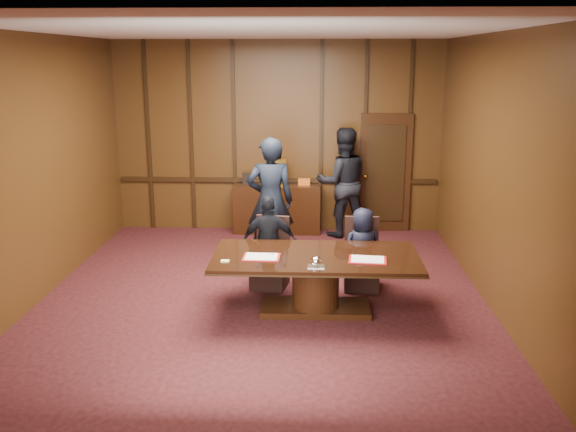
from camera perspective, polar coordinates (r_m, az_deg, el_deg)
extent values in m
plane|color=black|center=(8.38, -2.34, -7.68)|extent=(7.00, 7.00, 0.00)
plane|color=silver|center=(7.76, -2.61, 16.97)|extent=(7.00, 7.00, 0.00)
cube|color=black|center=(11.34, -0.98, 7.37)|extent=(6.00, 0.04, 3.50)
cube|color=black|center=(4.51, -6.18, -3.93)|extent=(6.00, 0.04, 3.50)
cube|color=black|center=(8.67, -22.68, 3.99)|extent=(0.04, 7.00, 3.50)
cube|color=black|center=(8.20, 18.96, 3.78)|extent=(0.04, 7.00, 3.50)
cube|color=black|center=(11.44, -0.97, 3.37)|extent=(5.90, 0.05, 0.08)
cube|color=black|center=(11.46, 9.08, 3.98)|extent=(0.95, 0.06, 2.20)
sphere|color=gold|center=(11.36, 7.25, 3.70)|extent=(0.08, 0.08, 0.08)
cube|color=black|center=(11.34, -1.02, 0.69)|extent=(1.60, 0.45, 0.90)
cube|color=black|center=(11.51, -4.50, -1.31)|extent=(0.12, 0.40, 0.06)
cube|color=black|center=(11.43, 2.49, -1.39)|extent=(0.12, 0.40, 0.06)
cube|color=gold|center=(11.20, -1.04, 4.12)|extent=(0.34, 0.18, 0.48)
cylinder|color=white|center=(11.09, -1.07, 4.33)|extent=(0.22, 0.03, 0.22)
cone|color=gold|center=(11.14, -1.05, 5.74)|extent=(0.14, 0.14, 0.16)
cube|color=black|center=(11.29, -3.83, 3.50)|extent=(0.18, 0.04, 0.22)
cube|color=#CC5918|center=(11.23, 1.52, 3.21)|extent=(0.22, 0.12, 0.12)
cube|color=black|center=(7.97, 2.57, -8.59)|extent=(1.40, 0.60, 0.08)
cylinder|color=black|center=(7.84, 2.60, -6.24)|extent=(0.60, 0.60, 0.62)
cube|color=black|center=(7.73, 2.62, -4.02)|extent=(2.62, 1.32, 0.02)
cube|color=black|center=(7.73, 2.63, -3.88)|extent=(2.60, 1.30, 0.06)
cube|color=#9B0E11|center=(7.62, -2.50, -3.87)|extent=(0.47, 0.34, 0.01)
cube|color=white|center=(7.61, -2.50, -3.81)|extent=(0.41, 0.29, 0.01)
cube|color=#9B0E11|center=(7.58, 7.46, -4.09)|extent=(0.49, 0.37, 0.01)
cube|color=white|center=(7.57, 7.46, -4.03)|extent=(0.43, 0.32, 0.01)
cube|color=white|center=(7.29, 2.64, -4.73)|extent=(0.20, 0.14, 0.01)
ellipsoid|color=white|center=(7.27, 2.64, -4.30)|extent=(0.13, 0.13, 0.10)
cube|color=#FCDF7B|center=(7.51, -5.90, -4.20)|extent=(0.10, 0.08, 0.01)
cube|color=black|center=(8.72, -1.72, -5.17)|extent=(0.56, 0.56, 0.46)
cube|color=black|center=(8.76, -1.41, -1.70)|extent=(0.48, 0.14, 0.55)
cylinder|color=black|center=(8.59, -3.15, -6.32)|extent=(0.04, 0.04, 0.23)
cylinder|color=black|center=(8.93, -0.34, -5.45)|extent=(0.04, 0.04, 0.23)
cube|color=black|center=(8.72, 6.86, -5.26)|extent=(0.49, 0.49, 0.46)
cube|color=black|center=(8.77, 6.90, -1.78)|extent=(0.48, 0.07, 0.55)
cylinder|color=black|center=(8.56, 5.60, -6.43)|extent=(0.04, 0.04, 0.23)
cylinder|color=black|center=(8.97, 8.03, -5.52)|extent=(0.04, 0.04, 0.23)
imported|color=black|center=(8.53, -1.77, -2.52)|extent=(0.80, 0.38, 1.34)
imported|color=black|center=(8.56, 6.96, -3.11)|extent=(0.65, 0.51, 1.18)
imported|color=black|center=(9.51, -1.67, 1.40)|extent=(0.79, 0.56, 2.01)
imported|color=black|center=(11.06, 5.13, 3.15)|extent=(1.08, 0.90, 1.98)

